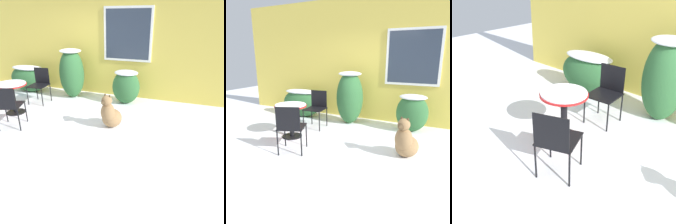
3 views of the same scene
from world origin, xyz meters
TOP-DOWN VIEW (x-y plane):
  - ground_plane at (0.00, 0.00)m, footprint 16.00×16.00m
  - shrub_left at (-1.68, 1.59)m, footprint 1.24×0.60m
  - shrub_middle at (-0.14, 1.58)m, footprint 0.70×0.65m
  - patio_table at (-0.89, 0.07)m, footprint 0.69×0.69m
  - patio_chair_near_table at (-0.76, 0.92)m, footprint 0.51×0.51m
  - patio_chair_far_side at (-0.38, -0.60)m, footprint 0.61×0.61m

SIDE VIEW (x-z plane):
  - ground_plane at x=0.00m, z-range 0.00..0.00m
  - shrub_left at x=-1.68m, z-range 0.03..0.84m
  - patio_chair_near_table at x=-0.76m, z-range 0.07..0.99m
  - patio_chair_far_side at x=-0.38m, z-range 0.07..0.99m
  - patio_table at x=-0.89m, z-range 0.19..0.93m
  - shrub_middle at x=-0.14m, z-range 0.04..1.42m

